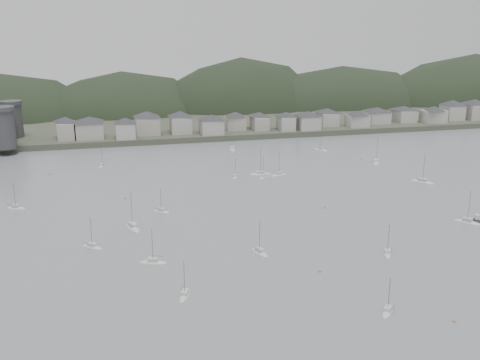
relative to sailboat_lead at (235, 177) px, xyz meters
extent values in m
plane|color=slate|center=(-4.20, -99.53, -0.19)|extent=(900.00, 900.00, 0.00)
cube|color=#383D2D|center=(-4.20, 195.47, 1.31)|extent=(900.00, 250.00, 3.00)
ellipsoid|color=black|center=(-115.07, 172.41, -10.33)|extent=(138.98, 92.48, 81.13)
ellipsoid|color=black|center=(-36.50, 173.33, -10.16)|extent=(132.08, 90.41, 79.74)
ellipsoid|color=black|center=(46.44, 173.40, -12.86)|extent=(133.88, 88.37, 101.41)
ellipsoid|color=black|center=(121.75, 168.38, -10.51)|extent=(165.81, 81.78, 82.55)
ellipsoid|color=black|center=(230.23, 166.04, -13.01)|extent=(177.60, 96.61, 102.57)
cylinder|color=#303032|center=(-96.20, 66.47, 11.81)|extent=(10.00, 10.00, 18.00)
cylinder|color=#303032|center=(-96.20, 94.47, 11.31)|extent=(10.00, 10.00, 17.00)
cube|color=#303032|center=(-96.20, 80.47, 8.81)|extent=(3.50, 30.00, 12.00)
cube|color=#9E9B90|center=(-69.20, 82.43, 7.11)|extent=(8.34, 12.91, 8.59)
pyramid|color=#2B2B31|center=(-69.20, 82.43, 12.90)|extent=(15.78, 15.78, 3.01)
cube|color=#9E9B90|center=(-57.52, 81.79, 6.99)|extent=(13.68, 13.35, 8.36)
pyramid|color=#2B2B31|center=(-57.52, 81.79, 12.63)|extent=(20.07, 20.07, 2.93)
cube|color=#ACABA2|center=(-39.78, 76.49, 6.85)|extent=(9.78, 10.20, 8.08)
pyramid|color=#2B2B31|center=(-39.78, 76.49, 12.30)|extent=(14.83, 14.83, 2.83)
cube|color=#9E9B90|center=(-27.72, 86.11, 7.36)|extent=(12.59, 13.33, 9.09)
pyramid|color=#2B2B31|center=(-27.72, 86.11, 13.50)|extent=(19.24, 19.24, 3.18)
cube|color=#ACABA2|center=(-9.95, 84.57, 7.25)|extent=(10.74, 12.17, 8.87)
pyramid|color=#2B2B31|center=(-9.95, 84.57, 13.23)|extent=(17.01, 17.01, 3.10)
cube|color=#9E9B90|center=(5.72, 78.00, 6.66)|extent=(11.63, 12.09, 7.69)
pyramid|color=#2B2B31|center=(5.72, 78.00, 11.85)|extent=(17.61, 17.61, 2.69)
cube|color=#9E9B90|center=(21.05, 86.66, 6.53)|extent=(10.37, 9.35, 7.44)
pyramid|color=#2B2B31|center=(21.05, 86.66, 11.55)|extent=(14.65, 14.65, 2.60)
cube|color=#9E9B90|center=(34.42, 84.26, 6.42)|extent=(8.24, 12.20, 7.22)
pyramid|color=#2B2B31|center=(34.42, 84.26, 11.30)|extent=(15.17, 15.17, 2.53)
cube|color=#ACABA2|center=(48.29, 79.02, 6.54)|extent=(8.06, 10.91, 7.46)
pyramid|color=#2B2B31|center=(48.29, 79.02, 11.58)|extent=(14.08, 14.08, 2.61)
cube|color=#9E9B90|center=(60.61, 77.53, 6.64)|extent=(11.73, 11.78, 7.66)
pyramid|color=#2B2B31|center=(60.61, 77.53, 11.81)|extent=(17.46, 17.46, 2.68)
cube|color=#ACABA2|center=(76.43, 87.38, 6.48)|extent=(10.19, 13.02, 7.33)
pyramid|color=#2B2B31|center=(76.43, 87.38, 11.43)|extent=(17.23, 17.23, 2.57)
cube|color=#ACABA2|center=(91.34, 78.53, 6.25)|extent=(11.70, 9.81, 6.88)
pyramid|color=#2B2B31|center=(91.34, 78.53, 10.89)|extent=(15.97, 15.97, 2.41)
cube|color=#ACABA2|center=(108.20, 87.38, 6.31)|extent=(12.83, 12.48, 7.00)
pyramid|color=#2B2B31|center=(108.20, 87.38, 11.04)|extent=(18.79, 18.79, 2.45)
cube|color=#ACABA2|center=(126.53, 87.89, 6.30)|extent=(11.07, 13.50, 6.97)
pyramid|color=#2B2B31|center=(126.53, 87.89, 11.00)|extent=(18.25, 18.25, 2.44)
cube|color=#ACABA2|center=(141.81, 80.19, 6.48)|extent=(13.75, 9.12, 7.34)
pyramid|color=#2B2B31|center=(141.81, 80.19, 11.43)|extent=(16.97, 16.97, 2.57)
cube|color=#ACABA2|center=(158.72, 86.42, 7.34)|extent=(11.37, 11.57, 9.05)
pyramid|color=#2B2B31|center=(158.72, 86.42, 13.45)|extent=(17.03, 17.03, 3.17)
cube|color=#9E9B90|center=(173.65, 85.79, 7.36)|extent=(12.07, 13.43, 9.09)
pyramid|color=#2B2B31|center=(173.65, 85.79, 13.49)|extent=(18.93, 18.93, 3.18)
ellipsoid|color=silver|center=(0.00, 0.00, -0.14)|extent=(4.23, 6.36, 1.22)
cube|color=#B9B9B5|center=(0.00, 0.00, 0.77)|extent=(2.08, 2.49, 0.70)
cylinder|color=#3F3F42|center=(0.00, 0.00, 3.82)|extent=(0.12, 0.12, 7.61)
cylinder|color=#3F3F42|center=(-0.44, 1.00, 1.32)|extent=(1.19, 2.55, 0.10)
ellipsoid|color=silver|center=(-11.72, -76.22, -0.14)|extent=(4.63, 7.69, 1.46)
cube|color=#B9B9B5|center=(-11.72, -76.22, 0.89)|extent=(2.37, 2.95, 0.70)
cylinder|color=#3F3F42|center=(-11.72, -76.22, 4.59)|extent=(0.12, 0.12, 9.15)
cylinder|color=#3F3F42|center=(-12.15, -77.46, 1.44)|extent=(1.18, 3.14, 0.10)
ellipsoid|color=silver|center=(69.76, -25.18, -0.14)|extent=(8.07, 9.21, 1.87)
cube|color=#B9B9B5|center=(69.76, -25.18, 1.10)|extent=(3.62, 3.84, 0.70)
cylinder|color=#3F3F42|center=(69.76, -25.18, 5.85)|extent=(0.12, 0.12, 11.67)
cylinder|color=#3F3F42|center=(68.73, -26.51, 1.65)|extent=(2.64, 3.39, 0.10)
ellipsoid|color=silver|center=(-44.09, -48.44, -0.14)|extent=(5.55, 9.89, 1.88)
cube|color=#B9B9B5|center=(-44.09, -48.44, 1.10)|extent=(2.92, 3.75, 0.70)
cylinder|color=#3F3F42|center=(-44.09, -48.44, 5.90)|extent=(0.12, 0.12, 11.77)
cylinder|color=#3F3F42|center=(-44.57, -50.06, 1.65)|extent=(1.29, 4.09, 0.10)
ellipsoid|color=silver|center=(58.21, -69.25, -0.14)|extent=(7.35, 8.14, 1.67)
cube|color=#B9B9B5|center=(58.21, -69.25, 1.00)|extent=(3.27, 3.42, 0.70)
cylinder|color=#3F3F42|center=(58.21, -69.25, 5.23)|extent=(0.12, 0.12, 10.43)
cylinder|color=#3F3F42|center=(57.26, -70.41, 1.55)|extent=(2.46, 2.97, 0.10)
ellipsoid|color=silver|center=(11.13, 1.54, -0.14)|extent=(9.69, 4.34, 1.87)
cube|color=#B9B9B5|center=(11.13, 1.54, 1.10)|extent=(3.54, 2.52, 0.70)
cylinder|color=#3F3F42|center=(11.13, 1.54, 5.86)|extent=(0.12, 0.12, 11.69)
cylinder|color=#3F3F42|center=(12.79, 1.79, 1.65)|extent=(4.18, 0.72, 0.10)
ellipsoid|color=silver|center=(-40.48, -75.66, -0.14)|extent=(7.86, 4.80, 1.50)
cube|color=#B9B9B5|center=(-40.48, -75.66, 0.91)|extent=(3.03, 2.44, 0.70)
cylinder|color=#3F3F42|center=(-40.48, -75.66, 4.69)|extent=(0.12, 0.12, 9.36)
cylinder|color=#3F3F42|center=(-39.21, -75.20, 1.46)|extent=(3.20, 1.24, 0.10)
ellipsoid|color=silver|center=(-81.28, -19.90, -0.14)|extent=(7.28, 5.05, 1.40)
cube|color=#B9B9B5|center=(-81.28, -19.90, 0.86)|extent=(2.88, 2.45, 0.70)
cylinder|color=#3F3F42|center=(-81.28, -19.90, 4.39)|extent=(0.12, 0.12, 8.75)
cylinder|color=#3F3F42|center=(-82.41, -20.44, 1.41)|extent=(2.88, 1.46, 0.10)
ellipsoid|color=silver|center=(-52.17, 31.81, -0.14)|extent=(4.69, 6.51, 1.26)
cube|color=#B9B9B5|center=(-52.17, 31.81, 0.79)|extent=(2.25, 2.59, 0.70)
cylinder|color=#3F3F42|center=(-52.17, 31.81, 3.94)|extent=(0.12, 0.12, 7.87)
cylinder|color=#3F3F42|center=(-51.64, 30.81, 1.34)|extent=(1.40, 2.56, 0.10)
ellipsoid|color=silver|center=(-35.20, -95.67, -0.14)|extent=(4.51, 7.18, 1.37)
cube|color=#B9B9B5|center=(-35.20, -95.67, 0.85)|extent=(2.27, 2.78, 0.70)
cylinder|color=#3F3F42|center=(-35.20, -95.67, 4.29)|extent=(0.12, 0.12, 8.56)
cylinder|color=#3F3F42|center=(-35.65, -94.52, 1.40)|extent=(1.20, 2.91, 0.10)
ellipsoid|color=silver|center=(18.21, -1.12, -0.14)|extent=(7.85, 4.47, 1.50)
cube|color=#B9B9B5|center=(18.21, -1.12, 0.91)|extent=(2.98, 2.34, 0.70)
cylinder|color=#3F3F42|center=(18.21, -1.12, 4.68)|extent=(0.12, 0.12, 9.35)
cylinder|color=#3F3F42|center=(16.92, -0.73, 1.46)|extent=(3.25, 1.08, 0.10)
ellipsoid|color=silver|center=(-55.97, -61.10, -0.14)|extent=(6.82, 6.25, 1.41)
cube|color=#B9B9B5|center=(-55.97, -61.10, 0.86)|extent=(2.88, 2.77, 0.70)
cylinder|color=#3F3F42|center=(-55.97, -61.10, 4.40)|extent=(0.12, 0.12, 8.78)
cylinder|color=#3F3F42|center=(-56.94, -61.91, 1.41)|extent=(2.48, 2.12, 0.10)
ellipsoid|color=silver|center=(10.89, -2.85, -0.14)|extent=(5.67, 6.66, 1.34)
cube|color=#B9B9B5|center=(10.89, -2.85, 0.83)|extent=(2.57, 2.76, 0.70)
cylinder|color=#3F3F42|center=(10.89, -2.85, 4.19)|extent=(0.12, 0.12, 8.36)
cylinder|color=#3F3F42|center=(10.18, -1.88, 1.38)|extent=(1.86, 2.49, 0.10)
ellipsoid|color=silver|center=(21.75, -85.35, -0.14)|extent=(4.77, 6.99, 1.34)
cube|color=#B9B9B5|center=(21.75, -85.35, 0.83)|extent=(2.33, 2.75, 0.70)
cylinder|color=#3F3F42|center=(21.75, -85.35, 4.21)|extent=(0.12, 0.12, 8.39)
cylinder|color=#3F3F42|center=(22.26, -86.45, 1.38)|extent=(1.36, 2.78, 0.10)
ellipsoid|color=silver|center=(6.41, -113.71, -0.14)|extent=(5.70, 6.21, 1.28)
cube|color=#B9B9B5|center=(6.41, -113.71, 0.80)|extent=(2.52, 2.62, 0.70)
cylinder|color=#3F3F42|center=(6.41, -113.71, 4.01)|extent=(0.12, 0.12, 8.00)
cylinder|color=#3F3F42|center=(7.16, -114.59, 1.35)|extent=(1.94, 2.26, 0.10)
ellipsoid|color=silver|center=(52.99, 38.73, -0.14)|extent=(6.01, 7.63, 1.50)
cube|color=#B9B9B5|center=(52.99, 38.73, 0.91)|extent=(2.79, 3.10, 0.70)
cylinder|color=#3F3F42|center=(52.99, 38.73, 4.70)|extent=(0.12, 0.12, 9.38)
cylinder|color=#3F3F42|center=(52.28, 37.58, 1.46)|extent=(1.87, 2.92, 0.10)
ellipsoid|color=silver|center=(10.67, 50.47, -0.14)|extent=(4.42, 9.62, 1.85)
cube|color=#B9B9B5|center=(10.67, 50.47, 1.09)|extent=(2.53, 3.53, 0.70)
cylinder|color=#3F3F42|center=(10.67, 50.47, 5.80)|extent=(0.12, 0.12, 11.58)
cylinder|color=#3F3F42|center=(10.40, 52.11, 1.64)|extent=(0.77, 4.13, 0.10)
ellipsoid|color=silver|center=(67.13, 8.11, -0.14)|extent=(7.57, 9.72, 1.91)
cube|color=#B9B9B5|center=(67.13, 8.11, 1.11)|extent=(3.53, 3.94, 0.70)
cylinder|color=#3F3F42|center=(67.13, 8.11, 5.97)|extent=(0.12, 0.12, 11.91)
cylinder|color=#3F3F42|center=(66.24, 9.57, 1.66)|extent=(2.32, 3.71, 0.10)
ellipsoid|color=silver|center=(-33.90, -35.53, -0.14)|extent=(6.19, 5.62, 1.27)
cube|color=#B9B9B5|center=(-33.90, -35.53, 0.80)|extent=(2.60, 2.49, 0.70)
cylinder|color=#3F3F42|center=(-33.90, -35.53, 3.98)|extent=(0.12, 0.12, 7.94)
cylinder|color=#3F3F42|center=(-34.78, -36.26, 1.35)|extent=(2.26, 1.90, 0.10)
ellipsoid|color=black|center=(62.44, -69.00, -0.14)|extent=(7.73, 6.47, 1.65)
cube|color=#B9B9B5|center=(62.44, -69.00, 1.34)|extent=(3.05, 3.01, 1.40)
cylinder|color=#3F3F42|center=(62.44, -69.00, 2.24)|extent=(0.10, 0.10, 1.20)
sphere|color=#BB6C3E|center=(-44.79, -17.57, -0.04)|extent=(0.70, 0.70, 0.70)
sphere|color=#BB6C3E|center=(-0.13, -91.09, -0.04)|extent=(0.70, 0.70, 0.70)
sphere|color=#BB6C3E|center=(17.99, -120.79, -0.04)|extent=(0.70, 0.70, 0.70)
sphere|color=#BB6C3E|center=(-73.62, 23.78, -0.04)|extent=(0.70, 0.70, 0.70)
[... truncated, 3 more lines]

